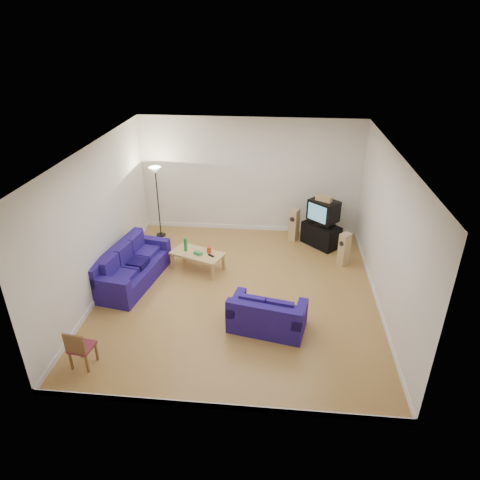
# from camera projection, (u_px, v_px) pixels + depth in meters

# --- Properties ---
(room) EXTENTS (6.01, 6.51, 3.21)m
(room) POSITION_uv_depth(u_px,v_px,m) (238.00, 230.00, 8.82)
(room) COLOR brown
(room) RESTS_ON ground
(sofa_three_seat) EXTENTS (1.31, 2.31, 0.84)m
(sofa_three_seat) POSITION_uv_depth(u_px,v_px,m) (130.00, 269.00, 9.79)
(sofa_three_seat) COLOR #1B0E5C
(sofa_three_seat) RESTS_ON ground
(sofa_loveseat) EXTENTS (1.58, 1.08, 0.73)m
(sofa_loveseat) POSITION_uv_depth(u_px,v_px,m) (267.00, 317.00, 8.26)
(sofa_loveseat) COLOR #1B0E5C
(sofa_loveseat) RESTS_ON ground
(coffee_table) EXTENTS (1.37, 1.02, 0.45)m
(coffee_table) POSITION_uv_depth(u_px,v_px,m) (197.00, 255.00, 10.23)
(coffee_table) COLOR tan
(coffee_table) RESTS_ON ground
(bottle) EXTENTS (0.08, 0.08, 0.33)m
(bottle) POSITION_uv_depth(u_px,v_px,m) (185.00, 244.00, 10.24)
(bottle) COLOR #197233
(bottle) RESTS_ON coffee_table
(tissue_box) EXTENTS (0.22, 0.19, 0.08)m
(tissue_box) POSITION_uv_depth(u_px,v_px,m) (198.00, 253.00, 10.11)
(tissue_box) COLOR green
(tissue_box) RESTS_ON coffee_table
(red_canister) EXTENTS (0.13, 0.13, 0.15)m
(red_canister) POSITION_uv_depth(u_px,v_px,m) (209.00, 250.00, 10.19)
(red_canister) COLOR red
(red_canister) RESTS_ON coffee_table
(remote) EXTENTS (0.17, 0.14, 0.02)m
(remote) POSITION_uv_depth(u_px,v_px,m) (211.00, 256.00, 10.07)
(remote) COLOR black
(remote) RESTS_ON coffee_table
(tv_stand) EXTENTS (1.07, 1.07, 0.60)m
(tv_stand) POSITION_uv_depth(u_px,v_px,m) (321.00, 235.00, 11.41)
(tv_stand) COLOR black
(tv_stand) RESTS_ON ground
(av_receiver) EXTENTS (0.59, 0.55, 0.11)m
(av_receiver) POSITION_uv_depth(u_px,v_px,m) (324.00, 224.00, 11.19)
(av_receiver) COLOR black
(av_receiver) RESTS_ON tv_stand
(television) EXTENTS (0.88, 0.87, 0.55)m
(television) POSITION_uv_depth(u_px,v_px,m) (323.00, 210.00, 11.14)
(television) COLOR black
(television) RESTS_ON av_receiver
(centre_speaker) EXTENTS (0.44, 0.36, 0.15)m
(centre_speaker) POSITION_uv_depth(u_px,v_px,m) (324.00, 198.00, 10.96)
(centre_speaker) COLOR tan
(centre_speaker) RESTS_ON television
(speaker_left) EXTENTS (0.30, 0.33, 0.90)m
(speaker_left) POSITION_uv_depth(u_px,v_px,m) (294.00, 225.00, 11.60)
(speaker_left) COLOR tan
(speaker_left) RESTS_ON ground
(speaker_right) EXTENTS (0.31, 0.31, 0.85)m
(speaker_right) POSITION_uv_depth(u_px,v_px,m) (344.00, 249.00, 10.42)
(speaker_right) COLOR tan
(speaker_right) RESTS_ON ground
(floor_lamp) EXTENTS (0.34, 0.34, 1.99)m
(floor_lamp) POSITION_uv_depth(u_px,v_px,m) (156.00, 180.00, 11.30)
(floor_lamp) COLOR black
(floor_lamp) RESTS_ON ground
(dining_chair) EXTENTS (0.42, 0.42, 0.79)m
(dining_chair) POSITION_uv_depth(u_px,v_px,m) (79.00, 347.00, 7.26)
(dining_chair) COLOR brown
(dining_chair) RESTS_ON ground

